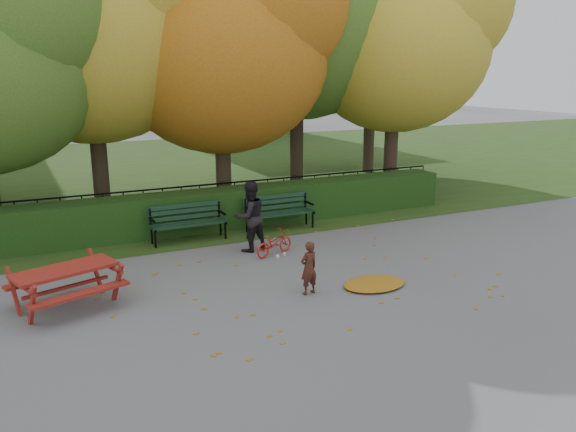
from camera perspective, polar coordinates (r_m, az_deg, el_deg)
name	(u,v)px	position (r m, az deg, el deg)	size (l,w,h in m)	color
ground	(307,282)	(10.94, 1.90, -6.72)	(90.00, 90.00, 0.00)	slate
grass_strip	(150,171)	(23.85, -13.82, 4.47)	(90.00, 90.00, 0.00)	#203511
building_right	(220,40)	(39.22, -6.91, 17.29)	(9.00, 6.00, 12.00)	tan
hedge	(228,208)	(14.75, -6.16, 0.82)	(13.00, 0.90, 1.00)	black
iron_fence	(218,200)	(15.48, -7.15, 1.58)	(14.00, 0.04, 1.02)	black
tree_b	(103,14)	(16.02, -18.29, 18.95)	(6.72, 6.40, 8.79)	#2F1F18
tree_c	(234,39)	(16.03, -5.48, 17.49)	(6.30, 6.00, 8.00)	#2F1F18
tree_d	(312,4)	(18.52, 2.45, 20.70)	(7.14, 6.80, 9.58)	#2F1F18
tree_e	(409,34)	(18.64, 12.20, 17.60)	(6.09, 5.80, 8.16)	#2F1F18
tree_g	(383,34)	(22.94, 9.66, 17.77)	(6.30, 6.00, 8.55)	#2F1F18
bench_left	(187,220)	(13.63, -10.18, -0.37)	(1.80, 0.57, 0.88)	black
bench_right	(278,209)	(14.42, -0.97, 0.68)	(1.80, 0.57, 0.88)	black
picnic_table	(66,277)	(10.33, -21.66, -5.78)	(2.01, 1.80, 0.81)	maroon
leaf_pile	(374,284)	(10.86, 8.74, -6.81)	(1.25, 0.87, 0.09)	brown
leaf_scatter	(300,277)	(11.19, 1.19, -6.20)	(9.00, 5.70, 0.01)	brown
child	(309,268)	(10.22, 2.13, -5.29)	(0.36, 0.24, 1.00)	#3C1B13
adult	(250,216)	(12.62, -3.90, -0.05)	(0.78, 0.60, 1.60)	black
bicycle	(274,243)	(12.43, -1.41, -2.76)	(0.36, 1.05, 0.55)	#B51E10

